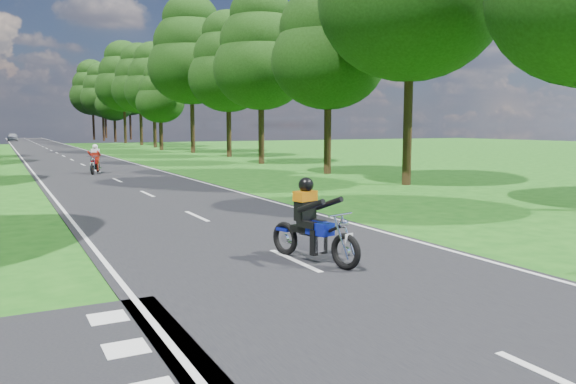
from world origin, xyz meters
TOP-DOWN VIEW (x-y plane):
  - ground at (0.00, 0.00)m, footprint 160.00×160.00m
  - main_road at (0.00, 50.00)m, footprint 7.00×140.00m
  - road_markings at (-0.14, 48.13)m, footprint 7.40×140.00m
  - treeline at (1.43, 60.06)m, footprint 40.00×115.35m
  - rider_near_blue at (0.28, 1.75)m, footprint 1.15×2.05m
  - rider_far_red at (-0.33, 24.43)m, footprint 1.21×2.02m
  - distant_car at (-2.60, 96.36)m, footprint 1.81×4.07m

SIDE VIEW (x-z plane):
  - ground at x=0.00m, z-range 0.00..0.00m
  - main_road at x=0.00m, z-range 0.00..0.02m
  - road_markings at x=-0.14m, z-range 0.02..0.03m
  - distant_car at x=-2.60m, z-range 0.02..1.38m
  - rider_far_red at x=-0.33m, z-range 0.02..1.61m
  - rider_near_blue at x=0.28m, z-range 0.02..1.64m
  - treeline at x=1.43m, z-range 0.86..15.65m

